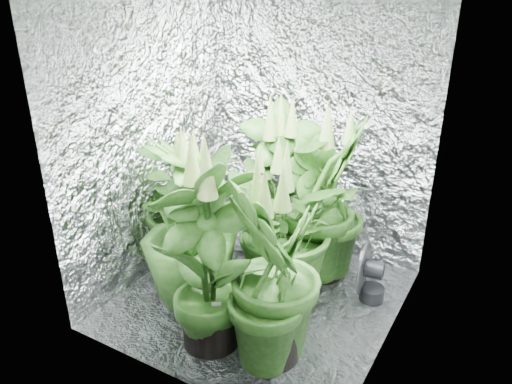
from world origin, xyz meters
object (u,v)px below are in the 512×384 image
at_px(plant_c, 325,202).
at_px(plant_g, 274,278).
at_px(plant_a, 191,204).
at_px(plant_f, 208,259).
at_px(plant_e, 280,224).
at_px(circulation_fan, 368,276).
at_px(plant_d, 189,227).
at_px(plant_b, 282,185).

relative_size(plant_c, plant_g, 1.03).
xyz_separation_m(plant_a, plant_f, (0.58, -0.63, 0.10)).
distance_m(plant_a, plant_f, 0.86).
bearing_deg(plant_e, circulation_fan, 20.96).
bearing_deg(plant_f, plant_a, 132.69).
distance_m(plant_c, plant_g, 0.91).
distance_m(plant_e, plant_g, 0.65).
height_order(plant_c, plant_g, plant_c).
bearing_deg(plant_g, circulation_fan, 72.68).
relative_size(plant_g, circulation_fan, 2.89).
distance_m(plant_a, plant_e, 0.65).
bearing_deg(plant_d, plant_g, -18.27).
relative_size(plant_b, plant_d, 1.06).
bearing_deg(plant_e, plant_f, -95.76).
relative_size(plant_a, plant_d, 0.89).
bearing_deg(plant_f, plant_b, 96.76).
bearing_deg(circulation_fan, plant_b, 158.47).
height_order(plant_b, plant_g, plant_b).
xyz_separation_m(plant_d, plant_g, (0.69, -0.23, 0.01)).
bearing_deg(plant_b, plant_e, -64.38).
xyz_separation_m(plant_b, plant_c, (0.35, -0.09, -0.01)).
bearing_deg(plant_g, plant_a, 148.84).
bearing_deg(circulation_fan, plant_f, -130.09).
bearing_deg(circulation_fan, plant_g, -113.06).
relative_size(plant_a, plant_g, 0.88).
xyz_separation_m(plant_b, plant_g, (0.47, -0.99, -0.02)).
relative_size(plant_b, plant_f, 0.97).
bearing_deg(plant_b, plant_d, -106.59).
bearing_deg(circulation_fan, plant_d, -155.03).
distance_m(plant_d, plant_g, 0.73).
xyz_separation_m(plant_d, plant_e, (0.42, 0.36, -0.03)).
bearing_deg(plant_c, plant_a, -156.99).
xyz_separation_m(plant_a, plant_g, (0.92, -0.56, 0.05)).
height_order(plant_g, circulation_fan, plant_g).
bearing_deg(plant_e, plant_d, -139.42).
distance_m(plant_e, plant_f, 0.67).
bearing_deg(plant_a, circulation_fan, 11.05).
distance_m(plant_c, circulation_fan, 0.53).
bearing_deg(plant_c, plant_f, -103.16).
height_order(plant_b, plant_d, plant_b).
distance_m(plant_d, plant_e, 0.55).
bearing_deg(plant_e, plant_g, -64.90).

